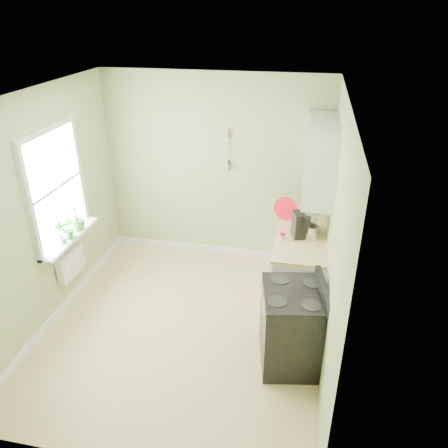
% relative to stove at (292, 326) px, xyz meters
% --- Properties ---
extents(floor, '(3.20, 3.60, 0.02)m').
position_rel_stove_xyz_m(floor, '(-1.28, 0.30, -0.46)').
color(floor, tan).
rests_on(floor, ground).
extents(ceiling, '(3.20, 3.60, 0.02)m').
position_rel_stove_xyz_m(ceiling, '(-1.28, 0.30, 2.26)').
color(ceiling, white).
rests_on(ceiling, wall_back).
extents(wall_back, '(3.20, 0.02, 2.70)m').
position_rel_stove_xyz_m(wall_back, '(-1.28, 2.11, 0.90)').
color(wall_back, '#A7B77D').
rests_on(wall_back, floor).
extents(wall_left, '(0.02, 3.60, 2.70)m').
position_rel_stove_xyz_m(wall_left, '(-2.89, 0.30, 0.90)').
color(wall_left, '#A7B77D').
rests_on(wall_left, floor).
extents(wall_right, '(0.02, 3.60, 2.70)m').
position_rel_stove_xyz_m(wall_right, '(0.33, 0.30, 0.90)').
color(wall_right, '#A7B77D').
rests_on(wall_right, floor).
extents(base_cabinets, '(0.60, 1.60, 0.87)m').
position_rel_stove_xyz_m(base_cabinets, '(0.02, 1.30, -0.02)').
color(base_cabinets, white).
rests_on(base_cabinets, floor).
extents(countertop, '(0.64, 1.60, 0.04)m').
position_rel_stove_xyz_m(countertop, '(0.01, 1.30, 0.44)').
color(countertop, beige).
rests_on(countertop, base_cabinets).
extents(upper_cabinets, '(0.35, 1.40, 0.80)m').
position_rel_stove_xyz_m(upper_cabinets, '(0.15, 1.40, 1.40)').
color(upper_cabinets, white).
rests_on(upper_cabinets, wall_right).
extents(window, '(0.06, 1.14, 1.44)m').
position_rel_stove_xyz_m(window, '(-2.86, 0.60, 1.10)').
color(window, white).
rests_on(window, wall_left).
extents(window_sill, '(0.18, 1.14, 0.04)m').
position_rel_stove_xyz_m(window_sill, '(-2.79, 0.60, 0.43)').
color(window_sill, white).
rests_on(window_sill, wall_left).
extents(radiator, '(0.12, 0.50, 0.35)m').
position_rel_stove_xyz_m(radiator, '(-2.82, 0.55, 0.10)').
color(radiator, white).
rests_on(radiator, wall_left).
extents(wall_utensils, '(0.02, 0.14, 0.58)m').
position_rel_stove_xyz_m(wall_utensils, '(-1.08, 2.08, 1.11)').
color(wall_utensils, beige).
rests_on(wall_utensils, wall_back).
extents(stove, '(0.75, 0.82, 1.01)m').
position_rel_stove_xyz_m(stove, '(0.00, 0.00, 0.00)').
color(stove, black).
rests_on(stove, floor).
extents(stand_mixer, '(0.25, 0.34, 0.37)m').
position_rel_stove_xyz_m(stand_mixer, '(0.13, 1.22, 0.62)').
color(stand_mixer, '#B2B2B7').
rests_on(stand_mixer, countertop).
extents(kettle, '(0.19, 0.11, 0.19)m').
position_rel_stove_xyz_m(kettle, '(-0.18, 1.71, 0.55)').
color(kettle, silver).
rests_on(kettle, countertop).
extents(coffee_maker, '(0.24, 0.25, 0.32)m').
position_rel_stove_xyz_m(coffee_maker, '(-0.01, 1.15, 0.61)').
color(coffee_maker, black).
rests_on(coffee_maker, countertop).
extents(red_tray, '(0.32, 0.12, 0.31)m').
position_rel_stove_xyz_m(red_tray, '(-0.23, 1.59, 0.61)').
color(red_tray, red).
rests_on(red_tray, countertop).
extents(jar, '(0.07, 0.07, 0.08)m').
position_rel_stove_xyz_m(jar, '(-0.21, 1.02, 0.50)').
color(jar, '#B5AF93').
rests_on(jar, countertop).
extents(plant_a, '(0.17, 0.18, 0.29)m').
position_rel_stove_xyz_m(plant_a, '(-2.78, 0.42, 0.59)').
color(plant_a, '#2B7527').
rests_on(plant_a, window_sill).
extents(plant_b, '(0.19, 0.18, 0.27)m').
position_rel_stove_xyz_m(plant_b, '(-2.78, 0.57, 0.58)').
color(plant_b, '#2B7527').
rests_on(plant_b, window_sill).
extents(plant_c, '(0.19, 0.19, 0.33)m').
position_rel_stove_xyz_m(plant_c, '(-2.78, 0.80, 0.61)').
color(plant_c, '#2B7527').
rests_on(plant_c, window_sill).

